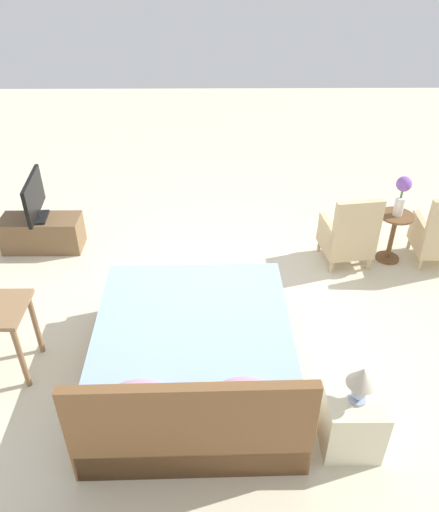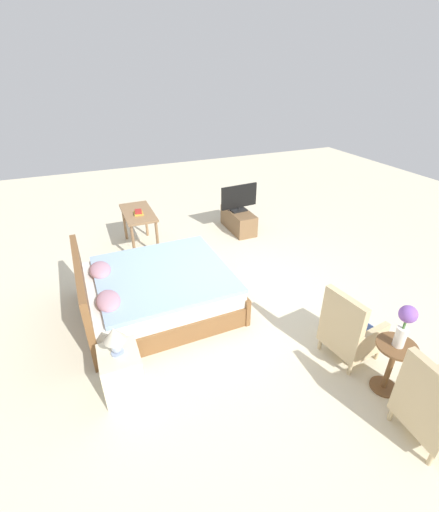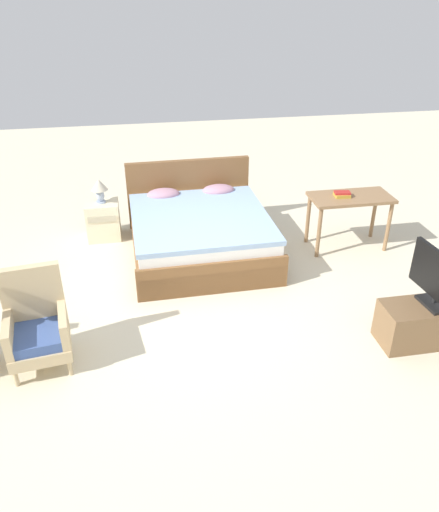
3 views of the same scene
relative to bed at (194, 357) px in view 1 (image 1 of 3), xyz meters
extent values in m
plane|color=beige|center=(-0.19, -1.19, -0.30)|extent=(16.00, 16.00, 0.00)
cube|color=brown|center=(0.00, -0.05, -0.16)|extent=(1.73, 2.01, 0.28)
cube|color=white|center=(0.00, -0.05, 0.10)|extent=(1.67, 1.93, 0.24)
cube|color=#93B2D6|center=(0.00, -0.13, 0.25)|extent=(1.71, 1.77, 0.06)
cube|color=brown|center=(-0.02, 0.90, 0.18)|extent=(1.73, 0.11, 0.96)
cube|color=brown|center=(0.02, -1.01, -0.10)|extent=(1.73, 0.09, 0.40)
ellipsoid|color=#B28499|center=(-0.39, 0.64, 0.29)|extent=(0.45, 0.29, 0.14)
ellipsoid|color=#B28499|center=(0.37, 0.65, 0.29)|extent=(0.45, 0.29, 0.14)
cylinder|color=#CCB284|center=(-2.62, -2.14, -0.22)|extent=(0.04, 0.04, 0.16)
cylinder|color=#CCB284|center=(-2.60, -1.68, -0.22)|extent=(0.04, 0.04, 0.16)
cube|color=#CCB284|center=(-2.84, -1.90, -0.08)|extent=(0.56, 0.56, 0.12)
cube|color=#3D5693|center=(-2.84, -1.90, 0.03)|extent=(0.52, 0.52, 0.10)
cube|color=#CCB284|center=(-2.60, -1.91, 0.11)|extent=(0.09, 0.52, 0.26)
cylinder|color=#CCB284|center=(-1.94, -2.16, -0.22)|extent=(0.04, 0.04, 0.16)
cylinder|color=#CCB284|center=(-1.48, -2.10, -0.22)|extent=(0.04, 0.04, 0.16)
cylinder|color=#CCB284|center=(-2.00, -1.70, -0.22)|extent=(0.04, 0.04, 0.16)
cylinder|color=#CCB284|center=(-1.54, -1.64, -0.22)|extent=(0.04, 0.04, 0.16)
cube|color=#CCB284|center=(-1.74, -1.90, -0.08)|extent=(0.61, 0.61, 0.12)
cube|color=#3D5693|center=(-1.74, -1.90, 0.03)|extent=(0.56, 0.56, 0.10)
cube|color=#CCB284|center=(-1.77, -1.67, 0.30)|extent=(0.55, 0.15, 0.64)
cube|color=#CCB284|center=(-1.97, -1.93, 0.11)|extent=(0.14, 0.52, 0.26)
cube|color=#CCB284|center=(-1.51, -1.87, 0.11)|extent=(0.14, 0.52, 0.26)
cylinder|color=brown|center=(-2.29, -1.92, -0.29)|extent=(0.28, 0.28, 0.03)
cylinder|color=brown|center=(-2.29, -1.92, 0.01)|extent=(0.06, 0.06, 0.56)
cylinder|color=brown|center=(-2.29, -1.92, 0.30)|extent=(0.40, 0.40, 0.02)
cylinder|color=silver|center=(-2.29, -1.92, 0.43)|extent=(0.11, 0.11, 0.22)
cylinder|color=#477538|center=(-2.29, -1.92, 0.59)|extent=(0.02, 0.02, 0.10)
sphere|color=#8956B7|center=(-2.29, -1.92, 0.71)|extent=(0.17, 0.17, 0.17)
cube|color=beige|center=(-1.23, 0.66, -0.04)|extent=(0.44, 0.40, 0.52)
cube|color=#B3AB8E|center=(-1.23, 0.45, 0.07)|extent=(0.37, 0.01, 0.09)
cylinder|color=#9EADC6|center=(-1.23, 0.66, 0.23)|extent=(0.13, 0.13, 0.02)
ellipsoid|color=#9EADC6|center=(-1.23, 0.66, 0.32)|extent=(0.11, 0.11, 0.16)
cone|color=beige|center=(-1.23, 0.66, 0.48)|extent=(0.22, 0.22, 0.15)
cube|color=brown|center=(1.95, -2.21, -0.09)|extent=(0.96, 0.40, 0.42)
cube|color=black|center=(1.95, -2.21, 0.14)|extent=(0.23, 0.34, 0.03)
cylinder|color=black|center=(1.95, -2.21, 0.18)|extent=(0.04, 0.04, 0.05)
cube|color=black|center=(1.95, -2.21, 0.43)|extent=(0.11, 0.79, 0.46)
cube|color=black|center=(1.98, -2.20, 0.43)|extent=(0.07, 0.73, 0.41)
cylinder|color=#8E6B47|center=(1.48, -0.39, 0.04)|extent=(0.05, 0.05, 0.68)
cylinder|color=#8E6B47|center=(1.48, 0.03, 0.04)|extent=(0.05, 0.05, 0.68)
camera|label=1|loc=(-0.20, 3.07, 3.17)|focal=35.00mm
camera|label=2|loc=(-3.92, 0.68, 2.75)|focal=24.00mm
camera|label=3|loc=(-0.76, -5.72, 2.86)|focal=35.00mm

